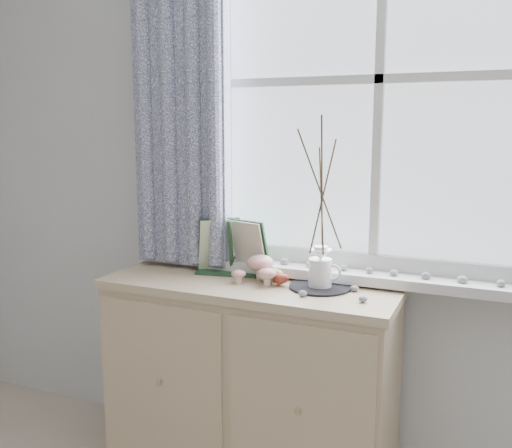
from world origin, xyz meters
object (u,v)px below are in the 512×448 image
sideboard (249,381)px  twig_pitcher (322,190)px  toadstool_cluster (259,267)px  botanical_book (229,247)px

sideboard → twig_pitcher: (0.29, 0.04, 0.81)m
sideboard → twig_pitcher: twig_pitcher is taller
toadstool_cluster → sideboard: bearing=-135.6°
sideboard → twig_pitcher: bearing=7.5°
sideboard → botanical_book: (-0.12, 0.06, 0.55)m
botanical_book → twig_pitcher: twig_pitcher is taller
toadstool_cluster → twig_pitcher: (0.25, 0.01, 0.32)m
botanical_book → twig_pitcher: 0.48m
botanical_book → toadstool_cluster: 0.17m
sideboard → botanical_book: bearing=151.8°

